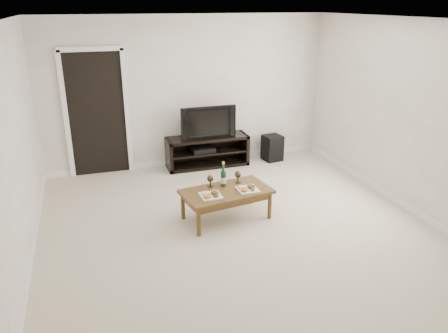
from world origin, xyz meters
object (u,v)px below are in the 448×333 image
(subwoofer, at_px, (272,148))
(coffee_table, at_px, (226,204))
(media_console, at_px, (207,151))
(television, at_px, (207,121))

(subwoofer, bearing_deg, coffee_table, -136.79)
(media_console, distance_m, television, 0.56)
(television, relative_size, coffee_table, 0.83)
(subwoofer, xyz_separation_m, coffee_table, (-1.55, -1.98, -0.03))
(television, bearing_deg, media_console, 0.00)
(media_console, height_order, television, television)
(television, relative_size, subwoofer, 2.06)
(coffee_table, bearing_deg, television, 81.20)
(media_console, height_order, subwoofer, media_console)
(television, height_order, coffee_table, television)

